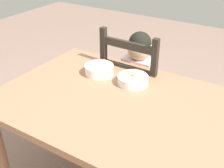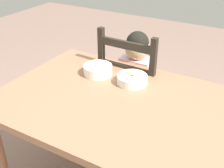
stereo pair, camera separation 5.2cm
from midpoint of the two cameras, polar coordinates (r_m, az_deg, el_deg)
dining_table at (r=1.60m, az=0.00°, el=-6.48°), size 1.31×0.92×0.77m
dining_chair at (r=2.13m, az=3.65°, el=-2.45°), size 0.43×0.43×1.02m
child_figure at (r=2.04m, az=3.78°, el=1.43°), size 0.32×0.31×0.97m
bowl_of_peas at (r=1.79m, az=-3.69°, el=2.93°), size 0.18×0.18×0.06m
bowl_of_carrots at (r=1.69m, az=3.20°, el=0.98°), size 0.18×0.18×0.05m
spoon at (r=1.75m, az=0.74°, el=1.18°), size 0.10×0.12×0.01m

